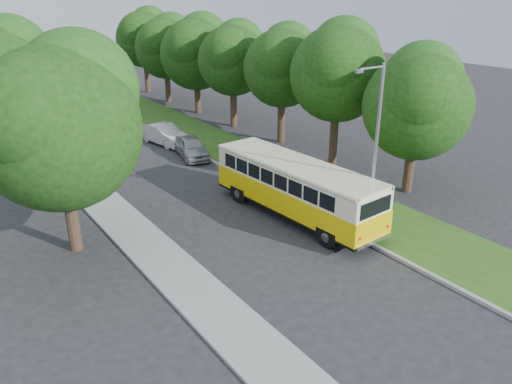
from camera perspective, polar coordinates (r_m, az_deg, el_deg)
ground at (r=23.47m, az=0.92°, el=-5.32°), size 120.00×120.00×0.00m
curb at (r=29.04m, az=0.88°, el=0.47°), size 0.20×70.00×0.15m
grass_verge at (r=30.39m, az=4.47°, el=1.40°), size 4.50×70.00×0.13m
sidewalk at (r=25.46m, az=-14.65°, el=-3.64°), size 2.20×70.00×0.12m
treeline at (r=38.36m, az=-11.48°, el=14.49°), size 24.27×41.91×9.46m
lamppost_near at (r=22.76m, az=13.40°, el=5.06°), size 1.71×0.16×8.00m
lamppost_far at (r=34.33m, az=-21.97°, el=9.36°), size 1.71×0.16×7.50m
warning_sign at (r=31.18m, az=-19.13°, el=3.96°), size 0.56×0.10×2.50m
vintage_bus at (r=25.11m, az=4.57°, el=0.27°), size 3.25×10.19×2.98m
car_silver at (r=34.68m, az=-7.38°, el=5.10°), size 2.59×4.48×1.43m
car_white at (r=38.02m, az=-10.41°, el=6.50°), size 2.34×4.72×1.49m
car_blue at (r=43.31m, az=-16.22°, el=7.94°), size 2.81×5.50×1.53m
car_grey at (r=49.24m, az=-16.48°, el=9.41°), size 2.73×4.73×1.24m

